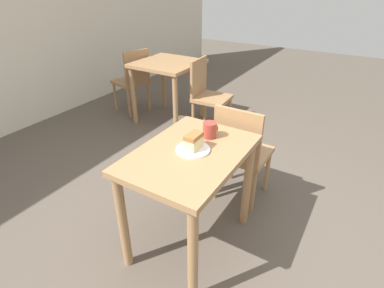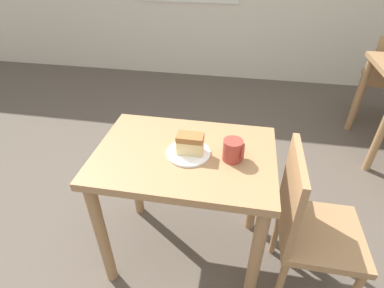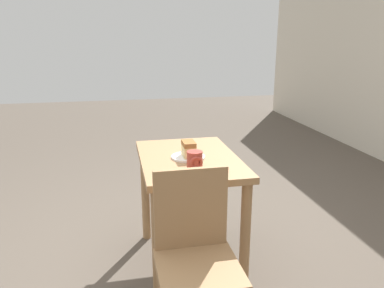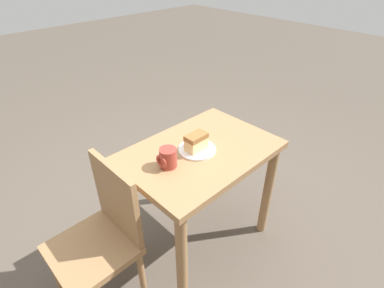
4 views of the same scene
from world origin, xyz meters
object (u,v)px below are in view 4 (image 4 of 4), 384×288
object	(u,v)px
dining_table_near	(200,170)
cake_slice	(196,142)
coffee_mug	(168,158)
plate	(197,149)
chair_near_window	(102,236)

from	to	relation	value
dining_table_near	cake_slice	bearing A→B (deg)	-12.20
dining_table_near	coffee_mug	world-z (taller)	coffee_mug
plate	cake_slice	distance (m)	0.06
dining_table_near	plate	xyz separation A→B (m)	(0.02, -0.01, 0.15)
dining_table_near	coffee_mug	bearing A→B (deg)	-2.70
plate	coffee_mug	distance (m)	0.22
dining_table_near	chair_near_window	bearing A→B (deg)	-8.30
chair_near_window	plate	world-z (taller)	chair_near_window
dining_table_near	plate	world-z (taller)	plate
dining_table_near	chair_near_window	xyz separation A→B (m)	(0.63, -0.09, -0.14)
cake_slice	chair_near_window	bearing A→B (deg)	-8.11
plate	cake_slice	size ratio (longest dim) A/B	1.71
dining_table_near	cake_slice	world-z (taller)	cake_slice
cake_slice	coffee_mug	size ratio (longest dim) A/B	1.18
dining_table_near	cake_slice	size ratio (longest dim) A/B	7.05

